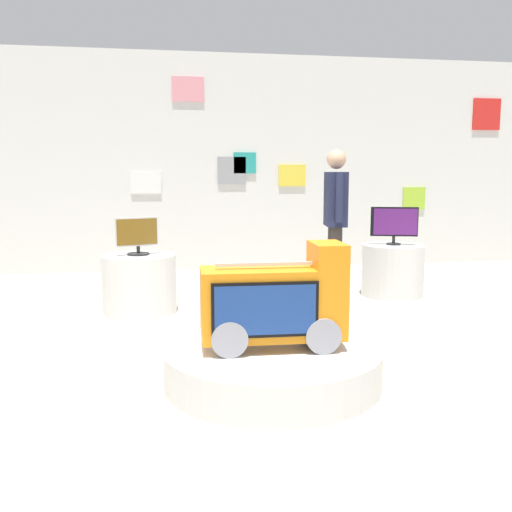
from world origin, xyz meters
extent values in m
plane|color=#A8A091|center=(0.00, 0.00, 0.00)|extent=(30.00, 30.00, 0.00)
cube|color=silver|center=(0.00, 4.60, 1.60)|extent=(12.42, 0.10, 3.20)
cube|color=teal|center=(0.84, 4.54, 1.60)|extent=(0.34, 0.02, 0.31)
cube|color=gray|center=(0.65, 4.54, 1.49)|extent=(0.42, 0.02, 0.41)
cube|color=red|center=(4.75, 4.54, 2.38)|extent=(0.47, 0.02, 0.49)
cube|color=pink|center=(0.01, 4.54, 2.66)|extent=(0.47, 0.02, 0.35)
cube|color=#9ECC33|center=(3.57, 4.54, 1.06)|extent=(0.37, 0.02, 0.35)
cube|color=yellow|center=(1.57, 4.54, 1.42)|extent=(0.42, 0.02, 0.32)
cube|color=white|center=(-0.63, 4.54, 1.31)|extent=(0.44, 0.02, 0.30)
cylinder|color=silver|center=(0.30, -0.35, 0.13)|extent=(1.50, 1.50, 0.26)
cylinder|color=gray|center=(-0.02, -0.34, 0.38)|extent=(0.26, 0.43, 0.24)
cylinder|color=gray|center=(0.61, -0.37, 0.38)|extent=(0.26, 0.43, 0.24)
cube|color=orange|center=(0.30, -0.35, 0.57)|extent=(0.99, 0.41, 0.48)
cube|color=orange|center=(0.68, -0.37, 0.90)|extent=(0.23, 0.38, 0.17)
cube|color=black|center=(0.21, -0.55, 0.57)|extent=(0.70, 0.04, 0.37)
cube|color=navy|center=(0.21, -0.55, 0.57)|extent=(0.66, 0.04, 0.33)
cube|color=#B2B2B7|center=(0.30, -0.35, 0.84)|extent=(0.78, 0.06, 0.02)
cylinder|color=silver|center=(2.29, 2.28, 0.31)|extent=(0.73, 0.73, 0.61)
cylinder|color=black|center=(2.29, 2.28, 0.62)|extent=(0.17, 0.17, 0.02)
cylinder|color=black|center=(2.29, 2.28, 0.67)|extent=(0.04, 0.04, 0.08)
cube|color=black|center=(2.29, 2.28, 0.89)|extent=(0.54, 0.18, 0.34)
cube|color=#561E6B|center=(2.29, 2.26, 0.89)|extent=(0.49, 0.15, 0.31)
cylinder|color=silver|center=(-0.67, 1.91, 0.31)|extent=(0.77, 0.77, 0.61)
cylinder|color=black|center=(-0.67, 1.91, 0.62)|extent=(0.23, 0.23, 0.02)
cylinder|color=black|center=(-0.67, 1.91, 0.67)|extent=(0.04, 0.04, 0.07)
cube|color=silver|center=(-0.67, 1.91, 0.86)|extent=(0.45, 0.17, 0.30)
cube|color=brown|center=(-0.68, 1.89, 0.86)|extent=(0.41, 0.14, 0.27)
cylinder|color=#38332D|center=(1.39, 1.77, 0.45)|extent=(0.12, 0.12, 0.90)
cylinder|color=#38332D|center=(1.36, 1.58, 0.45)|extent=(0.12, 0.12, 0.90)
cube|color=#1E233F|center=(1.37, 1.68, 1.18)|extent=(0.25, 0.41, 0.56)
sphere|color=tan|center=(1.37, 1.68, 1.60)|extent=(0.20, 0.20, 0.20)
cylinder|color=#1E233F|center=(1.41, 1.91, 1.21)|extent=(0.08, 0.08, 0.51)
cylinder|color=#1E233F|center=(1.34, 1.44, 1.21)|extent=(0.08, 0.08, 0.51)
camera|label=1|loc=(-0.46, -4.14, 1.46)|focal=40.46mm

